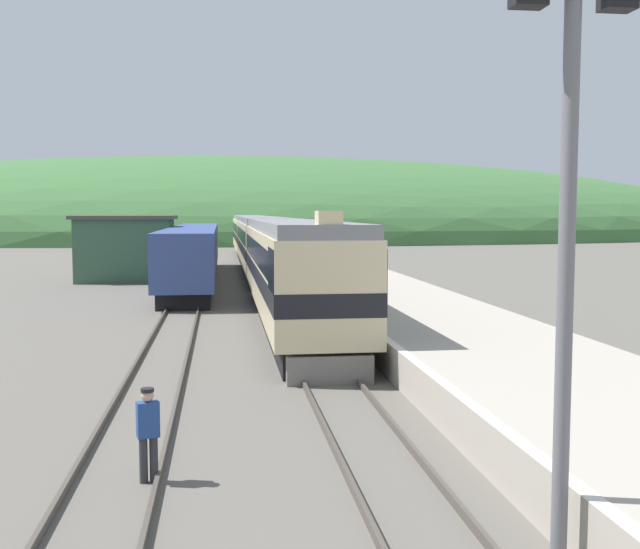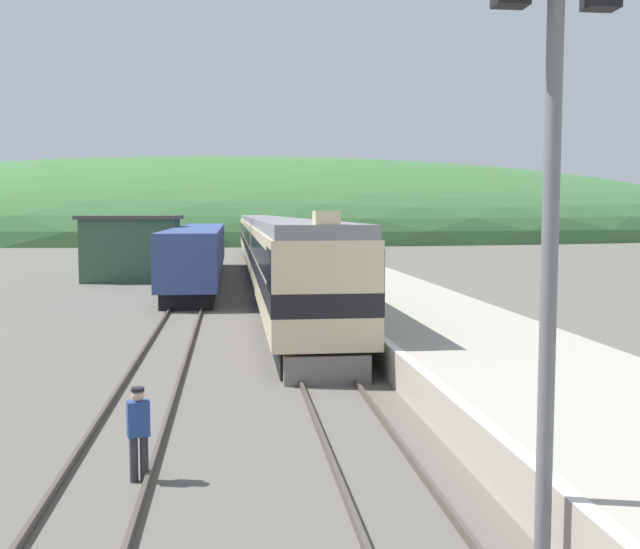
% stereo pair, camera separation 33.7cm
% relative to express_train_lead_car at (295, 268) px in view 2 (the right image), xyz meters
% --- Properties ---
extents(track_main, '(1.52, 180.00, 0.16)m').
position_rel_express_train_lead_car_xyz_m(track_main, '(0.00, 42.58, -2.20)').
color(track_main, '#4C443D').
rests_on(track_main, ground).
extents(track_siding, '(1.52, 180.00, 0.16)m').
position_rel_express_train_lead_car_xyz_m(track_siding, '(-4.58, 42.58, -2.20)').
color(track_siding, '#4C443D').
rests_on(track_siding, ground).
extents(platform, '(5.76, 140.00, 0.98)m').
position_rel_express_train_lead_car_xyz_m(platform, '(4.51, 22.58, -1.79)').
color(platform, '#ADA393').
rests_on(platform, ground).
extents(distant_hills, '(203.79, 91.71, 29.31)m').
position_rel_express_train_lead_car_xyz_m(distant_hills, '(0.00, 112.63, -2.28)').
color(distant_hills, '#3D6B38').
rests_on(distant_hills, ground).
extents(station_shed, '(6.43, 5.54, 4.28)m').
position_rel_express_train_lead_car_xyz_m(station_shed, '(-9.02, 21.13, -0.12)').
color(station_shed, '#385B42').
rests_on(station_shed, ground).
extents(express_train_lead_car, '(2.96, 21.36, 4.52)m').
position_rel_express_train_lead_car_xyz_m(express_train_lead_car, '(0.00, 0.00, 0.00)').
color(express_train_lead_car, black).
rests_on(express_train_lead_car, ground).
extents(carriage_second, '(2.95, 22.98, 4.16)m').
position_rel_express_train_lead_car_xyz_m(carriage_second, '(0.00, 23.29, -0.01)').
color(carriage_second, black).
rests_on(carriage_second, ground).
extents(carriage_third, '(2.95, 22.98, 4.16)m').
position_rel_express_train_lead_car_xyz_m(carriage_third, '(0.00, 47.15, -0.01)').
color(carriage_third, black).
rests_on(carriage_third, ground).
extents(siding_train, '(2.90, 31.05, 3.54)m').
position_rel_express_train_lead_car_xyz_m(siding_train, '(-4.58, 19.90, -0.45)').
color(siding_train, black).
rests_on(siding_train, ground).
extents(signal_mast_main, '(2.20, 0.42, 8.87)m').
position_rel_express_train_lead_car_xyz_m(signal_mast_main, '(1.34, -20.79, 3.55)').
color(signal_mast_main, slate).
rests_on(signal_mast_main, ground).
extents(track_worker, '(0.41, 0.31, 1.59)m').
position_rel_express_train_lead_car_xyz_m(track_worker, '(-4.01, -16.89, -1.38)').
color(track_worker, '#2D2D33').
rests_on(track_worker, ground).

